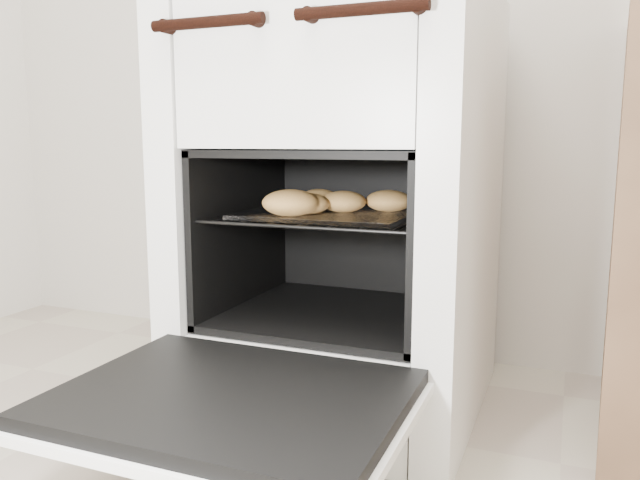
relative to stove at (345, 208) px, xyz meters
The scene contains 5 objects.
stove is the anchor object (origin of this frame).
oven_door 0.57m from the stove, 90.00° to the right, with size 0.55×0.43×0.04m.
oven_rack 0.07m from the stove, 90.00° to the right, with size 0.45×0.43×0.01m.
foil_sheet 0.09m from the stove, 90.00° to the right, with size 0.35×0.31×0.01m, color white.
baked_rolls 0.11m from the stove, 88.87° to the right, with size 0.29×0.30×0.05m.
Camera 1 is at (0.32, -0.16, 0.61)m, focal length 35.00 mm.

